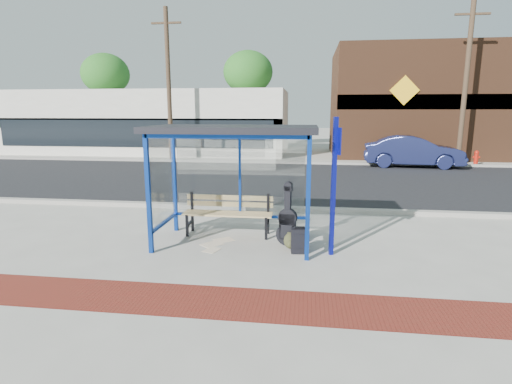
# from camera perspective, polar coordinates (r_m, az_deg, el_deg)

# --- Properties ---
(ground) EXTENTS (120.00, 120.00, 0.00)m
(ground) POSITION_cam_1_polar(r_m,az_deg,el_deg) (8.39, -3.12, -7.34)
(ground) COLOR #B2ADA0
(ground) RESTS_ON ground
(brick_paver_strip) EXTENTS (60.00, 1.00, 0.01)m
(brick_paver_strip) POSITION_cam_1_polar(r_m,az_deg,el_deg) (6.05, -7.78, -15.14)
(brick_paver_strip) COLOR maroon
(brick_paver_strip) RESTS_ON ground
(curb_near) EXTENTS (60.00, 0.25, 0.12)m
(curb_near) POSITION_cam_1_polar(r_m,az_deg,el_deg) (11.13, -0.40, -2.28)
(curb_near) COLOR gray
(curb_near) RESTS_ON ground
(street_asphalt) EXTENTS (60.00, 10.00, 0.00)m
(street_asphalt) POSITION_cam_1_polar(r_m,az_deg,el_deg) (16.10, 2.08, 1.79)
(street_asphalt) COLOR black
(street_asphalt) RESTS_ON ground
(curb_far) EXTENTS (60.00, 0.25, 0.12)m
(curb_far) POSITION_cam_1_polar(r_m,az_deg,el_deg) (21.13, 3.39, 4.25)
(curb_far) COLOR gray
(curb_far) RESTS_ON ground
(far_sidewalk) EXTENTS (60.00, 4.00, 0.01)m
(far_sidewalk) POSITION_cam_1_polar(r_m,az_deg,el_deg) (23.01, 3.73, 4.69)
(far_sidewalk) COLOR #B2ADA0
(far_sidewalk) RESTS_ON ground
(bus_shelter) EXTENTS (3.30, 1.80, 2.42)m
(bus_shelter) POSITION_cam_1_polar(r_m,az_deg,el_deg) (8.04, -3.19, 6.94)
(bus_shelter) COLOR navy
(bus_shelter) RESTS_ON ground
(storefront_white) EXTENTS (18.00, 6.04, 4.00)m
(storefront_white) POSITION_cam_1_polar(r_m,az_deg,el_deg) (27.85, -14.87, 9.63)
(storefront_white) COLOR silver
(storefront_white) RESTS_ON ground
(storefront_brown) EXTENTS (10.00, 7.08, 6.40)m
(storefront_brown) POSITION_cam_1_polar(r_m,az_deg,el_deg) (27.10, 21.85, 11.70)
(storefront_brown) COLOR #59331E
(storefront_brown) RESTS_ON ground
(tree_left) EXTENTS (3.60, 3.60, 7.03)m
(tree_left) POSITION_cam_1_polar(r_m,az_deg,el_deg) (33.70, -20.70, 15.42)
(tree_left) COLOR #4C3826
(tree_left) RESTS_ON ground
(tree_mid) EXTENTS (3.60, 3.60, 7.03)m
(tree_mid) POSITION_cam_1_polar(r_m,az_deg,el_deg) (30.27, -1.14, 16.66)
(tree_mid) COLOR #4C3826
(tree_mid) RESTS_ON ground
(tree_right) EXTENTS (3.60, 3.60, 7.03)m
(tree_right) POSITION_cam_1_polar(r_m,az_deg,el_deg) (31.90, 28.70, 15.04)
(tree_right) COLOR #4C3826
(tree_right) RESTS_ON ground
(utility_pole_west) EXTENTS (1.60, 0.24, 8.00)m
(utility_pole_west) POSITION_cam_1_polar(r_m,az_deg,el_deg) (22.53, -12.36, 14.77)
(utility_pole_west) COLOR #4C3826
(utility_pole_west) RESTS_ON ground
(utility_pole_east) EXTENTS (1.60, 0.24, 8.00)m
(utility_pole_east) POSITION_cam_1_polar(r_m,az_deg,el_deg) (22.55, 27.78, 13.75)
(utility_pole_east) COLOR #4C3826
(utility_pole_east) RESTS_ON ground
(bench) EXTENTS (1.96, 0.49, 0.92)m
(bench) POSITION_cam_1_polar(r_m,az_deg,el_deg) (8.87, -3.96, -2.79)
(bench) COLOR black
(bench) RESTS_ON ground
(guitar_bag) EXTENTS (0.47, 0.23, 1.25)m
(guitar_bag) POSITION_cam_1_polar(r_m,az_deg,el_deg) (8.18, 4.53, -4.52)
(guitar_bag) COLOR black
(guitar_bag) RESTS_ON ground
(suitcase) EXTENTS (0.33, 0.24, 0.54)m
(suitcase) POSITION_cam_1_polar(r_m,az_deg,el_deg) (7.80, 6.18, -6.94)
(suitcase) COLOR black
(suitcase) RESTS_ON ground
(backpack) EXTENTS (0.27, 0.25, 0.32)m
(backpack) POSITION_cam_1_polar(r_m,az_deg,el_deg) (8.06, 4.94, -7.01)
(backpack) COLOR #31331C
(backpack) RESTS_ON ground
(sign_post) EXTENTS (0.15, 0.32, 2.61)m
(sign_post) POSITION_cam_1_polar(r_m,az_deg,el_deg) (7.53, 11.10, 1.79)
(sign_post) COLOR #0C1187
(sign_post) RESTS_ON ground
(newspaper_a) EXTENTS (0.50, 0.48, 0.01)m
(newspaper_a) POSITION_cam_1_polar(r_m,az_deg,el_deg) (8.60, -4.61, -6.87)
(newspaper_a) COLOR white
(newspaper_a) RESTS_ON ground
(newspaper_b) EXTENTS (0.36, 0.40, 0.01)m
(newspaper_b) POSITION_cam_1_polar(r_m,az_deg,el_deg) (8.04, -6.34, -8.23)
(newspaper_b) COLOR white
(newspaper_b) RESTS_ON ground
(newspaper_c) EXTENTS (0.51, 0.52, 0.01)m
(newspaper_c) POSITION_cam_1_polar(r_m,az_deg,el_deg) (8.36, -6.30, -7.44)
(newspaper_c) COLOR white
(newspaper_c) RESTS_ON ground
(parked_car) EXTENTS (4.77, 2.03, 1.53)m
(parked_car) POSITION_cam_1_polar(r_m,az_deg,el_deg) (21.17, 21.51, 5.41)
(parked_car) COLOR #1B214D
(parked_car) RESTS_ON ground
(fire_hydrant) EXTENTS (0.34, 0.23, 0.76)m
(fire_hydrant) POSITION_cam_1_polar(r_m,az_deg,el_deg) (23.23, 28.94, 4.37)
(fire_hydrant) COLOR red
(fire_hydrant) RESTS_ON ground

